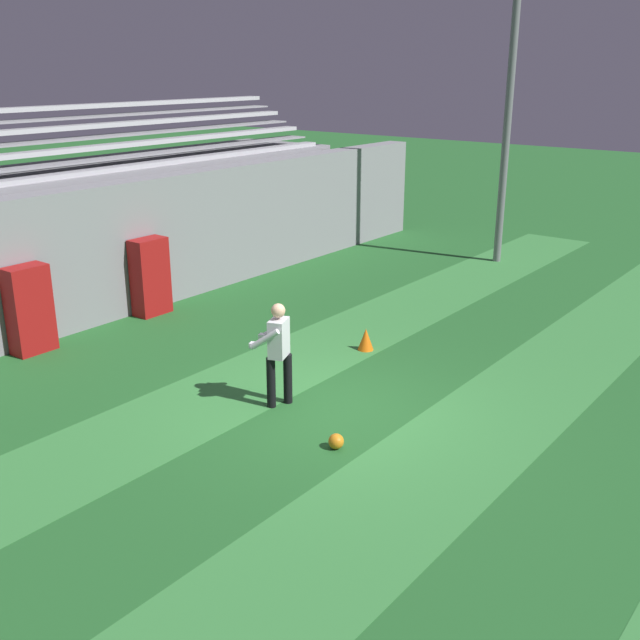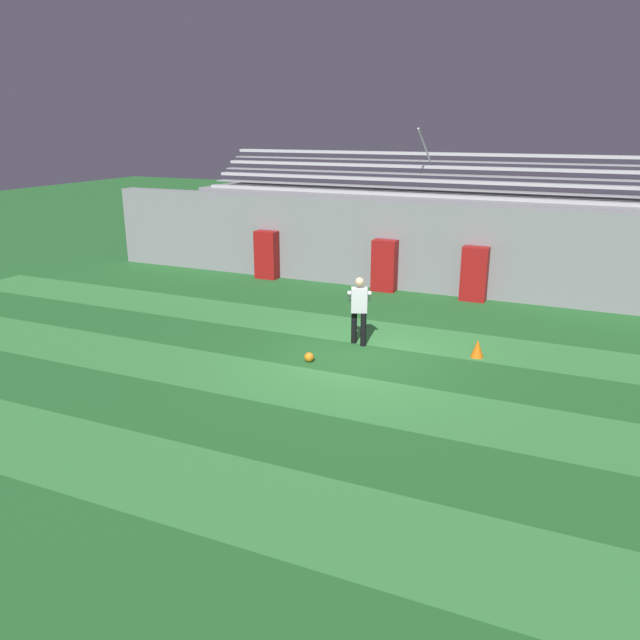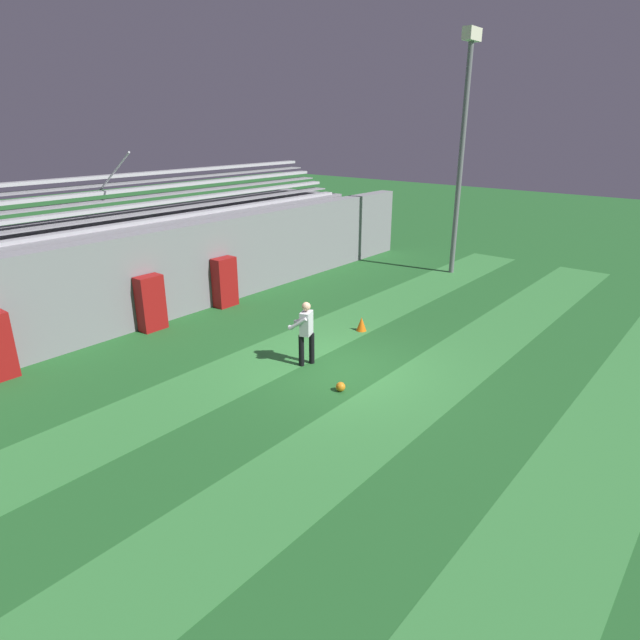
% 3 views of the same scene
% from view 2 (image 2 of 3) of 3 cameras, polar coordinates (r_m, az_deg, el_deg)
% --- Properties ---
extents(ground_plane, '(80.00, 80.00, 0.00)m').
position_cam_2_polar(ground_plane, '(14.39, 3.72, -3.41)').
color(ground_plane, '#236028').
extents(turf_stripe_near, '(28.00, 1.95, 0.01)m').
position_cam_2_polar(turf_stripe_near, '(9.56, -9.40, -15.12)').
color(turf_stripe_near, '#38843D').
rests_on(turf_stripe_near, ground).
extents(turf_stripe_mid, '(28.00, 1.95, 0.01)m').
position_cam_2_polar(turf_stripe_mid, '(12.59, 0.36, -6.51)').
color(turf_stripe_mid, '#38843D').
rests_on(turf_stripe_mid, ground).
extents(turf_stripe_far, '(28.00, 1.95, 0.01)m').
position_cam_2_polar(turf_stripe_far, '(16.00, 5.98, -1.29)').
color(turf_stripe_far, '#38843D').
rests_on(turf_stripe_far, ground).
extents(back_wall, '(24.00, 0.60, 2.80)m').
position_cam_2_polar(back_wall, '(20.03, 10.34, 6.47)').
color(back_wall, gray).
rests_on(back_wall, ground).
extents(padding_pillar_gate_left, '(0.77, 0.44, 1.65)m').
position_cam_2_polar(padding_pillar_gate_left, '(20.01, 5.91, 4.96)').
color(padding_pillar_gate_left, maroon).
rests_on(padding_pillar_gate_left, ground).
extents(padding_pillar_gate_right, '(0.77, 0.44, 1.65)m').
position_cam_2_polar(padding_pillar_gate_right, '(19.34, 13.93, 4.10)').
color(padding_pillar_gate_right, maroon).
rests_on(padding_pillar_gate_right, ground).
extents(padding_pillar_far_left, '(0.77, 0.44, 1.65)m').
position_cam_2_polar(padding_pillar_far_left, '(21.68, -4.90, 5.95)').
color(padding_pillar_far_left, maroon).
rests_on(padding_pillar_far_left, ground).
extents(bleacher_stand, '(18.00, 3.35, 5.03)m').
position_cam_2_polar(bleacher_stand, '(21.93, 11.63, 7.59)').
color(bleacher_stand, gray).
rests_on(bleacher_stand, ground).
extents(goalkeeper, '(0.71, 0.66, 1.67)m').
position_cam_2_polar(goalkeeper, '(14.95, 3.59, 1.25)').
color(goalkeeper, black).
rests_on(goalkeeper, ground).
extents(soccer_ball, '(0.22, 0.22, 0.22)m').
position_cam_2_polar(soccer_ball, '(14.06, -1.01, -3.41)').
color(soccer_ball, orange).
rests_on(soccer_ball, ground).
extents(traffic_cone, '(0.30, 0.30, 0.42)m').
position_cam_2_polar(traffic_cone, '(14.75, 14.20, -2.53)').
color(traffic_cone, orange).
rests_on(traffic_cone, ground).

